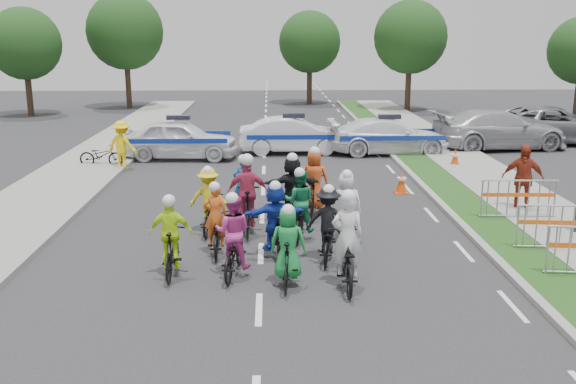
{
  "coord_description": "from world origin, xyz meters",
  "views": [
    {
      "loc": [
        0.21,
        -10.65,
        4.83
      ],
      "look_at": [
        0.65,
        4.29,
        1.1
      ],
      "focal_mm": 40.0,
      "sensor_mm": 36.0,
      "label": 1
    }
  ],
  "objects_px": {
    "rider_0": "(347,254)",
    "rider_11": "(292,193)",
    "civilian_sedan": "(499,130)",
    "civilian_suv": "(554,125)",
    "rider_12": "(243,196)",
    "spectator_2": "(523,179)",
    "rider_2": "(233,244)",
    "rider_6": "(216,229)",
    "police_car_1": "(294,135)",
    "barrier_1": "(561,229)",
    "parked_bike": "(101,155)",
    "tree_4": "(310,42)",
    "rider_10": "(209,206)",
    "cone_0": "(402,182)",
    "rider_13": "(314,188)",
    "rider_8": "(299,212)",
    "police_car_2": "(389,136)",
    "rider_9": "(248,203)",
    "rider_1": "(288,253)",
    "cone_1": "(455,158)",
    "rider_7": "(346,213)",
    "tree_3": "(125,31)",
    "rider_5": "(275,224)",
    "tree_1": "(410,37)",
    "marshal_hiviz": "(122,145)",
    "tree_0": "(24,44)",
    "police_car_0": "(179,139)"
  },
  "relations": [
    {
      "from": "rider_0",
      "to": "rider_11",
      "type": "bearing_deg",
      "value": -76.13
    },
    {
      "from": "civilian_sedan",
      "to": "civilian_suv",
      "type": "height_order",
      "value": "civilian_sedan"
    },
    {
      "from": "rider_12",
      "to": "spectator_2",
      "type": "height_order",
      "value": "spectator_2"
    },
    {
      "from": "rider_0",
      "to": "rider_2",
      "type": "distance_m",
      "value": 2.32
    },
    {
      "from": "rider_0",
      "to": "rider_6",
      "type": "relative_size",
      "value": 1.17
    },
    {
      "from": "police_car_1",
      "to": "barrier_1",
      "type": "xyz_separation_m",
      "value": [
        5.5,
        -12.53,
        -0.17
      ]
    },
    {
      "from": "parked_bike",
      "to": "tree_4",
      "type": "relative_size",
      "value": 0.26
    },
    {
      "from": "civilian_suv",
      "to": "rider_0",
      "type": "bearing_deg",
      "value": 147.95
    },
    {
      "from": "rider_10",
      "to": "cone_0",
      "type": "height_order",
      "value": "rider_10"
    },
    {
      "from": "rider_6",
      "to": "rider_13",
      "type": "height_order",
      "value": "rider_13"
    },
    {
      "from": "rider_8",
      "to": "police_car_2",
      "type": "height_order",
      "value": "rider_8"
    },
    {
      "from": "rider_9",
      "to": "spectator_2",
      "type": "relative_size",
      "value": 1.06
    },
    {
      "from": "rider_2",
      "to": "rider_11",
      "type": "xyz_separation_m",
      "value": [
        1.33,
        3.68,
        0.13
      ]
    },
    {
      "from": "police_car_2",
      "to": "rider_8",
      "type": "bearing_deg",
      "value": 157.18
    },
    {
      "from": "rider_0",
      "to": "rider_1",
      "type": "xyz_separation_m",
      "value": [
        -1.14,
        0.04,
        0.01
      ]
    },
    {
      "from": "cone_1",
      "to": "tree_4",
      "type": "xyz_separation_m",
      "value": [
        -4.04,
        21.69,
        3.85
      ]
    },
    {
      "from": "civilian_suv",
      "to": "spectator_2",
      "type": "xyz_separation_m",
      "value": [
        -5.78,
        -11.23,
        0.13
      ]
    },
    {
      "from": "rider_7",
      "to": "civilian_sedan",
      "type": "bearing_deg",
      "value": -123.61
    },
    {
      "from": "rider_2",
      "to": "rider_10",
      "type": "bearing_deg",
      "value": -67.18
    },
    {
      "from": "tree_3",
      "to": "cone_1",
      "type": "bearing_deg",
      "value": -50.84
    },
    {
      "from": "rider_2",
      "to": "rider_6",
      "type": "relative_size",
      "value": 1.07
    },
    {
      "from": "rider_11",
      "to": "barrier_1",
      "type": "relative_size",
      "value": 0.93
    },
    {
      "from": "rider_8",
      "to": "rider_10",
      "type": "xyz_separation_m",
      "value": [
        -2.21,
        0.5,
        0.01
      ]
    },
    {
      "from": "police_car_1",
      "to": "rider_11",
      "type": "bearing_deg",
      "value": 176.04
    },
    {
      "from": "barrier_1",
      "to": "rider_5",
      "type": "bearing_deg",
      "value": -179.72
    },
    {
      "from": "rider_0",
      "to": "police_car_1",
      "type": "distance_m",
      "value": 14.28
    },
    {
      "from": "rider_0",
      "to": "tree_1",
      "type": "bearing_deg",
      "value": -102.21
    },
    {
      "from": "rider_13",
      "to": "spectator_2",
      "type": "distance_m",
      "value": 5.72
    },
    {
      "from": "tree_3",
      "to": "rider_0",
      "type": "bearing_deg",
      "value": -70.91
    },
    {
      "from": "marshal_hiviz",
      "to": "barrier_1",
      "type": "distance_m",
      "value": 15.17
    },
    {
      "from": "rider_8",
      "to": "civilian_suv",
      "type": "relative_size",
      "value": 0.3
    },
    {
      "from": "civilian_suv",
      "to": "tree_0",
      "type": "xyz_separation_m",
      "value": [
        -26.9,
        10.54,
        3.36
      ]
    },
    {
      "from": "rider_6",
      "to": "cone_0",
      "type": "relative_size",
      "value": 2.4
    },
    {
      "from": "rider_1",
      "to": "rider_7",
      "type": "bearing_deg",
      "value": -112.14
    },
    {
      "from": "rider_10",
      "to": "cone_1",
      "type": "height_order",
      "value": "rider_10"
    },
    {
      "from": "rider_0",
      "to": "rider_12",
      "type": "relative_size",
      "value": 1.14
    },
    {
      "from": "police_car_1",
      "to": "rider_1",
      "type": "bearing_deg",
      "value": 175.83
    },
    {
      "from": "barrier_1",
      "to": "police_car_0",
      "type": "bearing_deg",
      "value": 131.21
    },
    {
      "from": "rider_12",
      "to": "rider_13",
      "type": "xyz_separation_m",
      "value": [
        1.91,
        0.12,
        0.17
      ]
    },
    {
      "from": "rider_0",
      "to": "barrier_1",
      "type": "xyz_separation_m",
      "value": [
        5.0,
        1.74,
        -0.09
      ]
    },
    {
      "from": "rider_12",
      "to": "civilian_suv",
      "type": "bearing_deg",
      "value": -145.84
    },
    {
      "from": "rider_6",
      "to": "police_car_0",
      "type": "height_order",
      "value": "rider_6"
    },
    {
      "from": "cone_0",
      "to": "rider_10",
      "type": "bearing_deg",
      "value": -145.31
    },
    {
      "from": "rider_7",
      "to": "tree_0",
      "type": "xyz_separation_m",
      "value": [
        -16.0,
        24.17,
        3.5
      ]
    },
    {
      "from": "parked_bike",
      "to": "rider_2",
      "type": "bearing_deg",
      "value": -149.45
    },
    {
      "from": "marshal_hiviz",
      "to": "cone_0",
      "type": "distance_m",
      "value": 10.17
    },
    {
      "from": "rider_2",
      "to": "parked_bike",
      "type": "distance_m",
      "value": 12.35
    },
    {
      "from": "tree_0",
      "to": "rider_7",
      "type": "bearing_deg",
      "value": -56.5
    },
    {
      "from": "barrier_1",
      "to": "rider_0",
      "type": "bearing_deg",
      "value": -160.8
    },
    {
      "from": "rider_5",
      "to": "rider_11",
      "type": "bearing_deg",
      "value": -111.67
    }
  ]
}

